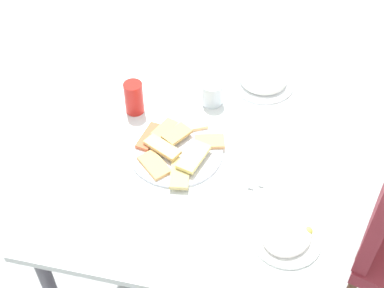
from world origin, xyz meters
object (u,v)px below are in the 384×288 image
Objects in this scene: dining_table at (202,166)px; fork at (257,166)px; pide_platter at (176,149)px; drinking_glass at (212,93)px; spoon at (268,168)px; soda_can at (134,98)px; salad_plate_greens at (263,80)px; salad_plate_rice at (287,236)px; paper_napkin at (263,168)px.

fork reaches higher than dining_table.
drinking_glass is at bearing 165.58° from pide_platter.
fork is at bearing 87.80° from pide_platter.
soda_can is at bearing -99.40° from spoon.
fork is (0.42, 0.04, -0.02)m from salad_plate_greens.
salad_plate_rice reaches higher than fork.
pide_platter is 0.28m from drinking_glass.
drinking_glass is at bearing -50.05° from salad_plate_greens.
pide_platter reaches higher than paper_napkin.
fork reaches higher than paper_napkin.
pide_platter is at bearing -82.27° from spoon.
salad_plate_greens is 1.14× the size of salad_plate_rice.
salad_plate_rice is 0.72m from soda_can.
spoon is (0.42, 0.07, -0.02)m from salad_plate_greens.
salad_plate_rice reaches higher than paper_napkin.
dining_table is 0.13m from pide_platter.
dining_table is 12.33× the size of drinking_glass.
pide_platter is 0.29m from paper_napkin.
salad_plate_greens is 0.42m from fork.
drinking_glass is at bearing -176.15° from dining_table.
fork is at bearing 4.92° from salad_plate_greens.
soda_can reaches higher than salad_plate_rice.
pide_platter is at bearing -86.96° from fork.
fork is at bearing -155.09° from salad_plate_rice.
drinking_glass reaches higher than dining_table.
pide_platter is 1.78× the size of fork.
salad_plate_rice is 1.29× the size of paper_napkin.
spoon is (-0.25, -0.08, -0.01)m from salad_plate_rice.
salad_plate_rice reaches higher than spoon.
pide_platter is 2.10× the size of spoon.
soda_can is (-0.43, -0.58, 0.04)m from salad_plate_rice.
drinking_glass is 0.37m from spoon.
pide_platter is at bearing -14.42° from drinking_glass.
drinking_glass is 0.44× the size of fork.
fork is (-0.25, -0.12, -0.01)m from salad_plate_rice.
salad_plate_rice is 0.28m from fork.
salad_plate_greens reaches higher than paper_napkin.
dining_table is at bearing -96.73° from fork.
spoon is at bearing 90.00° from paper_napkin.
salad_plate_rice is at bearing 27.54° from spoon.
soda_can is at bearing -60.27° from salad_plate_greens.
dining_table is at bearing 64.24° from soda_can.
drinking_glass reaches higher than salad_plate_rice.
salad_plate_rice is at bearing 30.16° from fork.
spoon is at bearing 95.24° from fork.
dining_table is 8.61× the size of soda_can.
dining_table is 3.04× the size of pide_platter.
pide_platter is 1.70× the size of salad_plate_rice.
salad_plate_rice is at bearing 12.92° from salad_plate_greens.
paper_napkin is at bearing 70.26° from soda_can.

